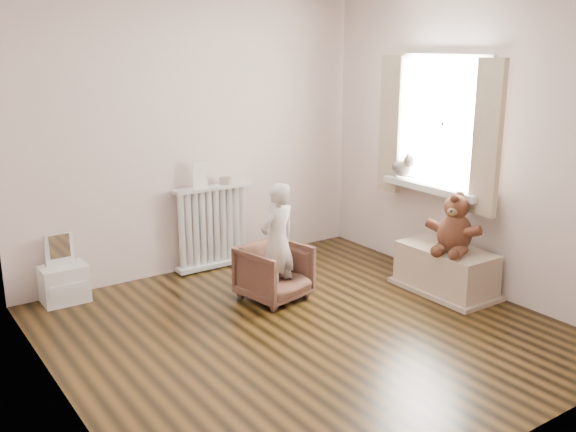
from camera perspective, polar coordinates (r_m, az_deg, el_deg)
floor at (r=5.03m, az=1.53°, el=-10.20°), size 3.60×3.60×0.01m
back_wall at (r=6.15m, az=-8.39°, el=7.01°), size 3.60×0.02×2.60m
front_wall at (r=3.39m, az=19.95°, el=-0.42°), size 3.60×0.02×2.60m
left_wall at (r=3.87m, az=-20.41°, el=1.41°), size 0.02×3.60×2.60m
right_wall at (r=5.86m, az=16.07°, el=6.18°), size 0.02×3.60×2.60m
window at (r=6.00m, az=13.72°, el=7.99°), size 0.03×0.90×1.10m
window_sill at (r=6.04m, az=12.80°, el=2.48°), size 0.22×1.10×0.06m
curtain_left at (r=5.57m, az=17.29°, el=6.58°), size 0.06×0.26×1.30m
curtain_right at (r=6.33m, az=9.14°, el=8.03°), size 0.06×0.26×1.30m
radiator at (r=6.29m, az=-6.66°, el=-1.24°), size 0.79×0.15×0.83m
paper_doll at (r=6.10m, az=-7.82°, el=3.69°), size 0.15×0.01×0.26m
tin_a at (r=6.24m, az=-5.59°, el=3.14°), size 0.11×0.11×0.07m
toy_vanity at (r=5.80m, az=-19.36°, el=-4.66°), size 0.38×0.27×0.59m
armchair at (r=5.54m, az=-1.22°, el=-5.04°), size 0.61×0.63×0.48m
child at (r=5.41m, az=-0.94°, el=-2.32°), size 0.41×0.32×1.02m
toy_bench at (r=5.89m, az=13.85°, el=-4.68°), size 0.45×0.86×0.40m
teddy_bear at (r=5.67m, az=14.67°, el=-0.54°), size 0.51×0.46×0.52m
plush_cat at (r=6.27m, az=10.13°, el=4.31°), size 0.27×0.33×0.24m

